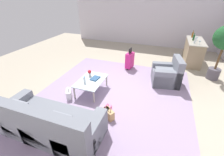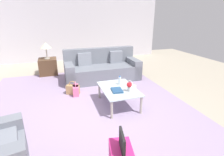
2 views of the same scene
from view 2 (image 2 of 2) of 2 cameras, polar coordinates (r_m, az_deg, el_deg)
The scene contains 13 objects.
ground_plane at distance 3.50m, azimuth -3.52°, elevation -12.94°, with size 12.00×12.00×0.00m, color #A89E89.
wall_right at distance 7.96m, azimuth -13.50°, elevation 16.79°, with size 0.12×8.00×3.10m, color silver.
area_rug at distance 3.97m, azimuth -8.58°, elevation -8.80°, with size 5.20×4.40×0.01m, color #9984A3.
couch at distance 5.46m, azimuth -3.38°, elevation 2.92°, with size 0.93×2.23×0.93m.
coffee_table at distance 3.80m, azimuth 2.15°, elevation -4.01°, with size 1.05×0.72×0.40m.
water_bottle at distance 3.95m, azimuth 2.54°, elevation -0.84°, with size 0.06×0.06×0.20m.
coffee_table_book at distance 3.65m, azimuth 1.62°, elevation -4.00°, with size 0.29×0.21×0.03m, color navy.
flower_vase at distance 3.60m, azimuth 5.63°, elevation -2.56°, with size 0.11×0.11×0.21m.
side_table at distance 6.28m, azimuth -20.09°, elevation 3.56°, with size 0.57×0.57×0.53m, color #513823.
table_lamp at distance 6.14m, azimuth -20.85°, elevation 9.76°, with size 0.36×0.36×0.53m.
handbag_tan at distance 4.52m, azimuth -12.66°, elevation -3.68°, with size 0.29×0.35×0.36m.
handbag_white at distance 4.49m, azimuth 5.69°, elevation -3.43°, with size 0.34×0.29×0.36m.
handbag_pink at distance 4.47m, azimuth -11.73°, elevation -3.87°, with size 0.33×0.17×0.36m.
Camera 2 is at (-2.86, 0.71, 1.89)m, focal length 28.00 mm.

